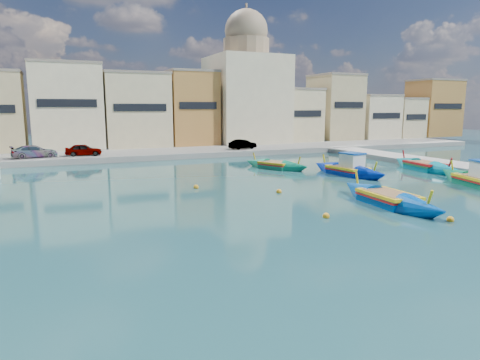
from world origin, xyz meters
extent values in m
plane|color=#163F42|center=(0.00, 0.00, 0.00)|extent=(160.00, 160.00, 0.00)
cube|color=gray|center=(0.00, 32.00, 0.30)|extent=(80.00, 8.00, 0.60)
cube|color=beige|center=(-13.86, 39.12, 5.55)|extent=(7.88, 6.24, 9.89)
cube|color=gray|center=(-13.86, 39.12, 10.64)|extent=(8.04, 6.37, 0.30)
cube|color=black|center=(-13.86, 35.95, 6.04)|extent=(6.30, 0.10, 0.90)
cube|color=beige|center=(-5.74, 39.72, 5.09)|extent=(7.88, 7.44, 8.99)
cube|color=gray|center=(-5.74, 39.72, 9.74)|extent=(8.04, 7.59, 0.30)
cube|color=black|center=(-5.74, 35.95, 5.54)|extent=(6.30, 0.10, 0.90)
cube|color=#C1833C|center=(1.54, 39.07, 5.31)|extent=(6.17, 6.13, 9.43)
cube|color=gray|center=(1.54, 39.07, 10.18)|extent=(6.29, 6.26, 0.30)
cube|color=black|center=(1.54, 35.95, 5.78)|extent=(4.93, 0.10, 0.90)
cube|color=tan|center=(9.05, 39.85, 3.63)|extent=(7.31, 7.69, 6.05)
cube|color=gray|center=(9.05, 39.85, 6.80)|extent=(7.46, 7.85, 0.30)
cube|color=black|center=(9.05, 35.95, 3.93)|extent=(5.85, 0.10, 0.90)
cube|color=beige|center=(17.02, 39.65, 4.31)|extent=(7.54, 7.30, 7.41)
cube|color=gray|center=(17.02, 39.65, 8.16)|extent=(7.69, 7.45, 0.30)
cube|color=black|center=(17.02, 35.95, 4.68)|extent=(6.03, 0.10, 0.90)
cube|color=tan|center=(24.93, 39.49, 5.42)|extent=(6.36, 6.97, 9.63)
cube|color=gray|center=(24.93, 39.49, 10.38)|extent=(6.48, 7.11, 0.30)
cube|color=black|center=(24.93, 35.95, 5.90)|extent=(5.09, 0.10, 0.90)
cube|color=beige|center=(32.15, 39.35, 3.93)|extent=(6.63, 6.70, 6.65)
cube|color=gray|center=(32.15, 39.35, 7.40)|extent=(6.76, 6.83, 0.30)
cube|color=black|center=(32.15, 35.95, 4.26)|extent=(5.30, 0.10, 0.90)
cube|color=beige|center=(38.26, 39.75, 3.70)|extent=(5.08, 7.51, 6.20)
cube|color=gray|center=(38.26, 39.75, 6.95)|extent=(5.18, 7.66, 0.30)
cube|color=black|center=(38.26, 35.95, 4.01)|extent=(4.06, 0.10, 0.90)
cube|color=#C1833C|center=(45.15, 39.00, 5.27)|extent=(7.79, 6.00, 9.33)
cube|color=gray|center=(45.15, 39.00, 10.08)|extent=(7.95, 6.12, 0.30)
cube|color=black|center=(45.15, 35.95, 5.73)|extent=(6.23, 0.10, 0.90)
cube|color=beige|center=(10.00, 40.00, 6.60)|extent=(10.00, 10.00, 12.00)
cylinder|color=#9E8466|center=(10.00, 40.00, 13.80)|extent=(6.40, 6.40, 2.40)
sphere|color=#9E8466|center=(10.00, 40.00, 15.99)|extent=(6.00, 6.00, 6.00)
cylinder|color=#9E8466|center=(10.00, 40.00, 18.90)|extent=(0.30, 0.30, 1.60)
imported|color=#4C1919|center=(-12.79, 30.50, 1.22)|extent=(3.74, 1.80, 1.23)
imported|color=#4C1919|center=(5.30, 30.50, 1.18)|extent=(3.69, 2.08, 1.15)
imported|color=#4C1919|center=(-17.41, 30.50, 1.22)|extent=(4.51, 2.40, 1.24)
cube|color=#0A724D|center=(12.37, 4.21, 0.20)|extent=(2.91, 4.02, 1.01)
cone|color=#0A724D|center=(13.17, 7.09, 0.25)|extent=(2.83, 3.73, 2.59)
cube|color=red|center=(12.37, 4.21, 0.44)|extent=(3.03, 4.11, 0.10)
cylinder|color=yellow|center=(13.25, 7.37, 0.91)|extent=(0.26, 0.50, 1.10)
cube|color=#0024A5|center=(6.92, 12.29, 0.20)|extent=(2.39, 3.42, 1.00)
cone|color=#0024A5|center=(6.59, 14.91, 0.25)|extent=(2.36, 3.20, 2.50)
cone|color=#0024A5|center=(7.26, 9.67, 0.25)|extent=(2.36, 3.20, 2.50)
cube|color=yellow|center=(6.92, 12.29, 0.62)|extent=(2.49, 3.60, 0.18)
cube|color=red|center=(6.92, 12.29, 0.44)|extent=(2.50, 3.49, 0.10)
cube|color=olive|center=(6.92, 12.29, 0.70)|extent=(2.06, 3.09, 0.06)
cylinder|color=yellow|center=(6.55, 15.17, 0.90)|extent=(0.20, 0.49, 1.09)
cylinder|color=yellow|center=(7.30, 9.41, 0.90)|extent=(0.20, 0.49, 1.09)
cube|color=white|center=(6.98, 11.83, 1.25)|extent=(1.60, 1.79, 1.10)
cube|color=#0F47A5|center=(6.98, 11.83, 1.86)|extent=(1.69, 1.91, 0.12)
cube|color=#00859C|center=(15.00, 11.77, 0.21)|extent=(2.57, 3.69, 1.03)
cone|color=#00859C|center=(15.44, 14.56, 0.26)|extent=(2.53, 3.44, 2.60)
cone|color=#00859C|center=(14.56, 8.98, 0.26)|extent=(2.53, 3.44, 2.60)
cube|color=red|center=(15.00, 11.77, 0.64)|extent=(2.68, 3.89, 0.19)
cube|color=#197F33|center=(15.00, 11.77, 0.45)|extent=(2.68, 3.77, 0.10)
cube|color=olive|center=(15.00, 11.77, 0.72)|extent=(2.22, 3.34, 0.06)
cylinder|color=red|center=(15.48, 14.84, 0.93)|extent=(0.22, 0.51, 1.13)
cylinder|color=red|center=(14.52, 8.71, 0.93)|extent=(0.22, 0.51, 1.13)
cube|color=#0A7152|center=(3.11, 17.90, 0.18)|extent=(2.83, 3.27, 0.91)
cone|color=#0A7152|center=(2.12, 19.95, 0.23)|extent=(2.76, 3.11, 2.25)
cone|color=#0A7152|center=(4.10, 15.85, 0.23)|extent=(2.76, 3.11, 2.25)
cube|color=gold|center=(3.11, 17.90, 0.56)|extent=(2.96, 3.43, 0.16)
cube|color=red|center=(3.11, 17.90, 0.40)|extent=(2.94, 3.35, 0.09)
cube|color=olive|center=(3.11, 17.90, 0.64)|extent=(2.48, 2.92, 0.05)
cylinder|color=gold|center=(2.03, 20.15, 0.82)|extent=(0.30, 0.44, 0.99)
cylinder|color=gold|center=(4.20, 15.65, 0.82)|extent=(0.30, 0.44, 0.99)
cube|color=#0049A9|center=(2.21, 2.28, 0.20)|extent=(2.26, 3.58, 1.01)
cone|color=#0049A9|center=(2.41, 5.13, 0.25)|extent=(2.24, 3.31, 2.57)
cone|color=#0049A9|center=(2.02, -0.56, 0.25)|extent=(2.24, 3.31, 2.57)
cube|color=yellow|center=(2.21, 2.28, 0.63)|extent=(2.35, 3.77, 0.18)
cube|color=red|center=(2.21, 2.28, 0.44)|extent=(2.36, 3.65, 0.10)
cube|color=olive|center=(2.21, 2.28, 0.71)|extent=(1.93, 3.25, 0.06)
cylinder|color=yellow|center=(2.43, 5.41, 0.91)|extent=(0.17, 0.49, 1.10)
cylinder|color=yellow|center=(2.00, -0.84, 0.91)|extent=(0.17, 0.49, 1.10)
sphere|color=orange|center=(-2.84, 1.20, 0.08)|extent=(0.36, 0.36, 0.36)
sphere|color=orange|center=(-2.00, 7.84, 0.08)|extent=(0.36, 0.36, 0.36)
sphere|color=orange|center=(3.96, 18.70, 0.08)|extent=(0.36, 0.36, 0.36)
sphere|color=orange|center=(-6.55, 11.57, 0.08)|extent=(0.36, 0.36, 0.36)
sphere|color=orange|center=(2.45, -1.83, 0.08)|extent=(0.36, 0.36, 0.36)
camera|label=1|loc=(-15.36, -16.64, 5.63)|focal=32.00mm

